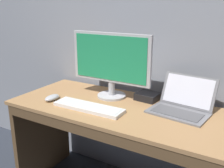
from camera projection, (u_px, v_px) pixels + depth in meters
The scene contains 6 objects.
desk at pixel (118, 138), 1.71m from camera, with size 1.41×0.61×0.71m.
laptop_space_gray at pixel (183, 103), 1.58m from camera, with size 0.37×0.33×0.20m.
external_monitor at pixel (111, 63), 1.75m from camera, with size 0.58×0.20×0.44m.
wired_keyboard at pixel (89, 107), 1.62m from camera, with size 0.45×0.13×0.02m.
computer_mouse at pixel (52, 98), 1.77m from camera, with size 0.07×0.12×0.03m, color #B7B7BC.
external_drive_box at pixel (148, 96), 1.77m from camera, with size 0.14×0.13×0.05m, color black.
Camera 1 is at (0.74, -1.36, 1.33)m, focal length 42.50 mm.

